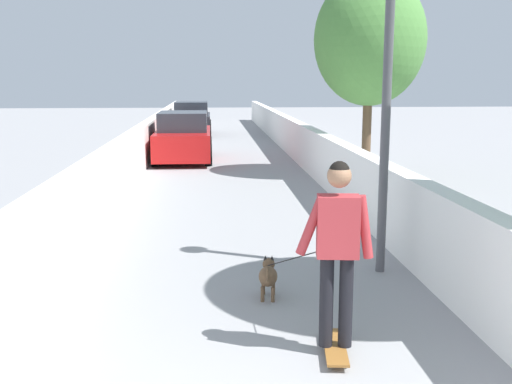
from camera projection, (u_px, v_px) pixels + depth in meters
ground_plane at (225, 172)px, 16.78m from camera, size 80.00×80.00×0.00m
wall_left at (127, 161)px, 14.53m from camera, size 48.00×0.30×1.24m
fence_right at (324, 159)px, 14.89m from camera, size 48.00×0.30×1.21m
tree_right_near at (370, 40)px, 15.43m from camera, size 2.86×2.86×5.24m
lamp_post at (388, 61)px, 7.62m from camera, size 0.36×0.36×4.02m
skateboard at (335, 347)px, 5.66m from camera, size 0.82×0.30×0.08m
person_skateboarder at (338, 240)px, 5.47m from camera, size 0.27×0.72×1.75m
dog at (268, 275)px, 7.10m from camera, size 1.84×0.63×1.06m
car_near at (183, 138)px, 19.18m from camera, size 4.11×1.80×1.54m
car_far at (192, 120)px, 28.09m from camera, size 4.12×1.80×1.54m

